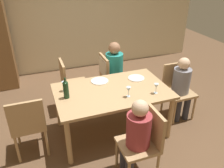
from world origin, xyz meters
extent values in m
plane|color=brown|center=(0.00, 0.00, 0.00)|extent=(10.00, 10.00, 0.00)
cube|color=beige|center=(0.00, 2.71, 1.35)|extent=(6.40, 0.12, 2.70)
cube|color=tan|center=(0.00, 0.00, 0.73)|extent=(1.65, 1.02, 0.04)
cylinder|color=tan|center=(-0.76, -0.44, 0.35)|extent=(0.07, 0.07, 0.71)
cylinder|color=tan|center=(0.76, -0.44, 0.35)|extent=(0.07, 0.07, 0.71)
cylinder|color=tan|center=(-0.76, 0.44, 0.35)|extent=(0.07, 0.07, 0.71)
cylinder|color=tan|center=(0.76, 0.44, 0.35)|extent=(0.07, 0.07, 0.71)
cylinder|color=tan|center=(-0.19, -0.70, 0.22)|extent=(0.04, 0.04, 0.44)
cylinder|color=tan|center=(0.19, -1.08, 0.22)|extent=(0.04, 0.04, 0.44)
cylinder|color=tan|center=(0.19, -0.70, 0.22)|extent=(0.04, 0.04, 0.44)
cube|color=tan|center=(0.00, -0.89, 0.46)|extent=(0.44, 0.44, 0.04)
cube|color=tan|center=(0.20, -0.89, 0.70)|extent=(0.04, 0.44, 0.44)
cylinder|color=tan|center=(0.56, 1.08, 0.22)|extent=(0.04, 0.04, 0.44)
cylinder|color=tan|center=(0.56, 0.70, 0.22)|extent=(0.04, 0.04, 0.44)
cylinder|color=tan|center=(0.18, 1.08, 0.22)|extent=(0.04, 0.04, 0.44)
cylinder|color=tan|center=(0.18, 0.70, 0.22)|extent=(0.04, 0.04, 0.44)
cube|color=tan|center=(0.37, 0.89, 0.46)|extent=(0.44, 0.44, 0.04)
cube|color=tan|center=(0.17, 0.89, 0.70)|extent=(0.04, 0.44, 0.44)
cube|color=beige|center=(0.17, 0.89, 0.72)|extent=(0.07, 0.40, 0.31)
cylinder|color=tan|center=(1.40, -0.19, 0.22)|extent=(0.04, 0.04, 0.44)
cylinder|color=tan|center=(1.02, -0.19, 0.22)|extent=(0.04, 0.04, 0.44)
cylinder|color=tan|center=(1.40, 0.19, 0.22)|extent=(0.04, 0.04, 0.44)
cylinder|color=tan|center=(1.02, 0.19, 0.22)|extent=(0.04, 0.04, 0.44)
cube|color=tan|center=(1.21, 0.00, 0.46)|extent=(0.44, 0.44, 0.04)
cube|color=tan|center=(1.21, 0.20, 0.70)|extent=(0.44, 0.04, 0.44)
cylinder|color=tan|center=(-1.40, 0.19, 0.22)|extent=(0.04, 0.04, 0.44)
cylinder|color=tan|center=(-1.02, 0.19, 0.22)|extent=(0.04, 0.04, 0.44)
cylinder|color=tan|center=(-1.40, -0.19, 0.22)|extent=(0.04, 0.04, 0.44)
cylinder|color=tan|center=(-1.02, -0.19, 0.22)|extent=(0.04, 0.04, 0.44)
cube|color=tan|center=(-1.21, 0.00, 0.46)|extent=(0.44, 0.44, 0.04)
cube|color=tan|center=(-1.21, -0.20, 0.70)|extent=(0.44, 0.04, 0.44)
cylinder|color=tan|center=(-0.18, 1.08, 0.22)|extent=(0.04, 0.04, 0.44)
cylinder|color=tan|center=(-0.18, 0.70, 0.22)|extent=(0.04, 0.04, 0.44)
cylinder|color=tan|center=(-0.56, 1.08, 0.22)|extent=(0.04, 0.04, 0.44)
cylinder|color=tan|center=(-0.56, 0.70, 0.22)|extent=(0.04, 0.04, 0.44)
cube|color=tan|center=(-0.37, 0.89, 0.46)|extent=(0.44, 0.44, 0.04)
cube|color=tan|center=(-0.57, 0.89, 0.70)|extent=(0.04, 0.44, 0.44)
cylinder|color=#33333D|center=(-0.13, -0.98, 0.23)|extent=(0.11, 0.11, 0.46)
cylinder|color=#33333D|center=(-0.13, -0.80, 0.23)|extent=(0.11, 0.11, 0.46)
cylinder|color=#9E383D|center=(0.00, -0.89, 0.68)|extent=(0.29, 0.29, 0.44)
sphere|color=beige|center=(0.00, -0.89, 1.00)|extent=(0.19, 0.19, 0.19)
cylinder|color=#33333D|center=(0.52, 0.98, 0.23)|extent=(0.12, 0.12, 0.46)
cylinder|color=#33333D|center=(0.52, 0.79, 0.23)|extent=(0.12, 0.12, 0.46)
cylinder|color=teal|center=(0.37, 0.89, 0.70)|extent=(0.32, 0.32, 0.49)
sphere|color=#996B4C|center=(0.37, 0.89, 1.05)|extent=(0.21, 0.21, 0.21)
cylinder|color=#33333D|center=(1.29, -0.13, 0.23)|extent=(0.10, 0.10, 0.46)
cylinder|color=#33333D|center=(1.12, -0.13, 0.23)|extent=(0.10, 0.10, 0.46)
cylinder|color=gray|center=(1.21, 0.00, 0.68)|extent=(0.28, 0.28, 0.44)
sphere|color=beige|center=(1.21, 0.00, 0.99)|extent=(0.19, 0.19, 0.19)
cylinder|color=#19381E|center=(-0.66, 0.02, 0.85)|extent=(0.08, 0.08, 0.20)
sphere|color=#19381E|center=(-0.66, 0.02, 0.97)|extent=(0.08, 0.08, 0.08)
cylinder|color=#19381E|center=(-0.66, 0.02, 1.01)|extent=(0.03, 0.03, 0.07)
cylinder|color=silver|center=(0.15, -0.25, 0.75)|extent=(0.06, 0.06, 0.00)
cylinder|color=silver|center=(0.15, -0.25, 0.79)|extent=(0.01, 0.01, 0.07)
cone|color=silver|center=(0.15, -0.25, 0.86)|extent=(0.07, 0.07, 0.07)
cylinder|color=silver|center=(-0.65, 0.22, 0.75)|extent=(0.06, 0.06, 0.00)
cylinder|color=silver|center=(-0.65, 0.22, 0.79)|extent=(0.01, 0.01, 0.07)
cone|color=silver|center=(-0.65, 0.22, 0.86)|extent=(0.07, 0.07, 0.07)
cylinder|color=silver|center=(0.56, -0.29, 0.75)|extent=(0.06, 0.06, 0.00)
cylinder|color=silver|center=(0.56, -0.29, 0.79)|extent=(0.01, 0.01, 0.07)
cone|color=silver|center=(0.56, -0.29, 0.86)|extent=(0.07, 0.07, 0.07)
cylinder|color=white|center=(0.49, 0.22, 0.76)|extent=(0.26, 0.26, 0.01)
cylinder|color=white|center=(-0.09, 0.32, 0.76)|extent=(0.27, 0.27, 0.01)
camera|label=1|loc=(-1.01, -2.76, 2.42)|focal=37.20mm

